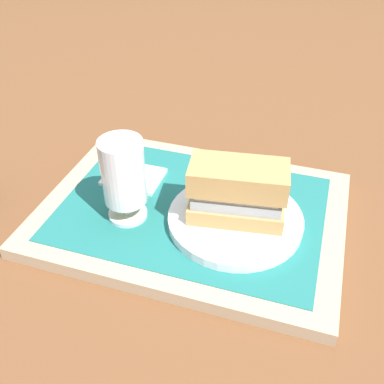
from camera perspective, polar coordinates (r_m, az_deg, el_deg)
ground_plane at (r=0.67m, az=0.00°, el=-3.36°), size 3.00×3.00×0.00m
tray at (r=0.67m, az=0.00°, el=-2.71°), size 0.44×0.32×0.02m
placemat at (r=0.66m, az=0.00°, el=-2.01°), size 0.38×0.27×0.00m
plate at (r=0.63m, az=5.54°, el=-3.50°), size 0.19×0.19×0.01m
sandwich at (r=0.60m, az=5.50°, el=0.12°), size 0.14×0.08×0.08m
beer_glass at (r=0.61m, az=-8.74°, el=2.06°), size 0.06×0.06×0.12m
napkin_folded at (r=0.72m, az=-7.48°, el=1.93°), size 0.09×0.07×0.01m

